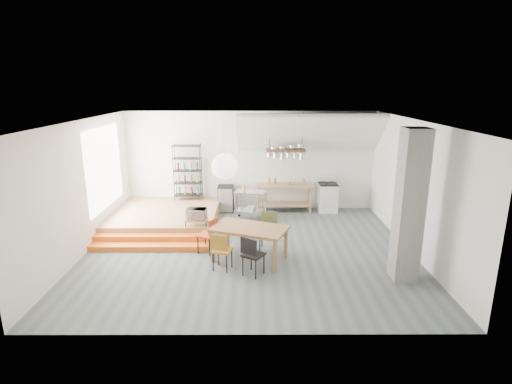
{
  "coord_description": "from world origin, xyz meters",
  "views": [
    {
      "loc": [
        0.15,
        -9.26,
        4.01
      ],
      "look_at": [
        0.18,
        0.8,
        1.29
      ],
      "focal_mm": 28.0,
      "sensor_mm": 36.0,
      "label": 1
    }
  ],
  "objects_px": {
    "stove": "(327,197)",
    "rolling_cart": "(250,201)",
    "mini_fridge": "(226,198)",
    "dining_table": "(249,231)"
  },
  "relations": [
    {
      "from": "dining_table",
      "to": "mini_fridge",
      "type": "bearing_deg",
      "value": 123.63
    },
    {
      "from": "stove",
      "to": "rolling_cart",
      "type": "distance_m",
      "value": 2.63
    },
    {
      "from": "stove",
      "to": "rolling_cart",
      "type": "bearing_deg",
      "value": -160.97
    },
    {
      "from": "dining_table",
      "to": "rolling_cart",
      "type": "bearing_deg",
      "value": 111.41
    },
    {
      "from": "stove",
      "to": "dining_table",
      "type": "distance_m",
      "value": 4.47
    },
    {
      "from": "dining_table",
      "to": "mini_fridge",
      "type": "distance_m",
      "value": 3.86
    },
    {
      "from": "rolling_cart",
      "to": "mini_fridge",
      "type": "distance_m",
      "value": 1.23
    },
    {
      "from": "dining_table",
      "to": "mini_fridge",
      "type": "relative_size",
      "value": 2.29
    },
    {
      "from": "rolling_cart",
      "to": "mini_fridge",
      "type": "relative_size",
      "value": 1.19
    },
    {
      "from": "stove",
      "to": "dining_table",
      "type": "relative_size",
      "value": 0.61
    }
  ]
}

